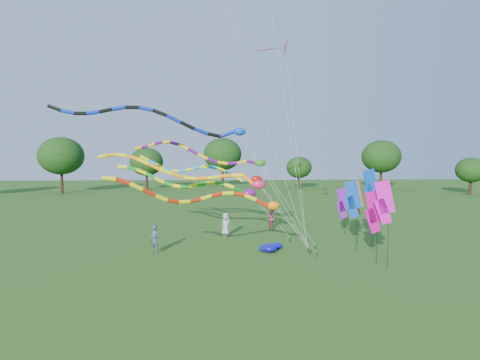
{
  "coord_description": "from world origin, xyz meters",
  "views": [
    {
      "loc": [
        -2.99,
        -21.41,
        6.32
      ],
      "look_at": [
        -1.91,
        2.87,
        4.8
      ],
      "focal_mm": 30.0,
      "sensor_mm": 36.0,
      "label": 1
    }
  ],
  "objects_px": {
    "tube_kite_red": "(215,198)",
    "person_c": "(272,219)",
    "person_b": "(154,239)",
    "person_a": "(226,225)",
    "blue_nylon_heap": "(271,246)",
    "tube_kite_orange": "(195,173)"
  },
  "relations": [
    {
      "from": "person_a",
      "to": "blue_nylon_heap",
      "type": "bearing_deg",
      "value": -102.81
    },
    {
      "from": "person_c",
      "to": "person_a",
      "type": "bearing_deg",
      "value": 103.88
    },
    {
      "from": "person_a",
      "to": "person_b",
      "type": "distance_m",
      "value": 6.95
    },
    {
      "from": "person_a",
      "to": "person_c",
      "type": "bearing_deg",
      "value": -9.97
    },
    {
      "from": "tube_kite_red",
      "to": "tube_kite_orange",
      "type": "height_order",
      "value": "tube_kite_orange"
    },
    {
      "from": "blue_nylon_heap",
      "to": "tube_kite_orange",
      "type": "bearing_deg",
      "value": 161.68
    },
    {
      "from": "blue_nylon_heap",
      "to": "person_a",
      "type": "relative_size",
      "value": 0.98
    },
    {
      "from": "person_c",
      "to": "tube_kite_orange",
      "type": "bearing_deg",
      "value": 111.83
    },
    {
      "from": "person_b",
      "to": "tube_kite_red",
      "type": "bearing_deg",
      "value": -4.91
    },
    {
      "from": "blue_nylon_heap",
      "to": "person_b",
      "type": "height_order",
      "value": "person_b"
    },
    {
      "from": "tube_kite_orange",
      "to": "blue_nylon_heap",
      "type": "relative_size",
      "value": 8.16
    },
    {
      "from": "tube_kite_red",
      "to": "person_b",
      "type": "relative_size",
      "value": 6.36
    },
    {
      "from": "blue_nylon_heap",
      "to": "tube_kite_red",
      "type": "bearing_deg",
      "value": -133.54
    },
    {
      "from": "tube_kite_orange",
      "to": "person_c",
      "type": "distance_m",
      "value": 9.35
    },
    {
      "from": "tube_kite_red",
      "to": "person_c",
      "type": "distance_m",
      "value": 12.5
    },
    {
      "from": "tube_kite_red",
      "to": "blue_nylon_heap",
      "type": "bearing_deg",
      "value": 30.32
    },
    {
      "from": "blue_nylon_heap",
      "to": "person_c",
      "type": "xyz_separation_m",
      "value": [
        0.99,
        7.43,
        0.66
      ]
    },
    {
      "from": "person_b",
      "to": "tube_kite_orange",
      "type": "bearing_deg",
      "value": 75.88
    },
    {
      "from": "tube_kite_red",
      "to": "tube_kite_orange",
      "type": "bearing_deg",
      "value": 88.95
    },
    {
      "from": "blue_nylon_heap",
      "to": "person_c",
      "type": "bearing_deg",
      "value": 82.39
    },
    {
      "from": "tube_kite_orange",
      "to": "person_c",
      "type": "relative_size",
      "value": 8.09
    },
    {
      "from": "tube_kite_red",
      "to": "tube_kite_orange",
      "type": "distance_m",
      "value": 5.8
    }
  ]
}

